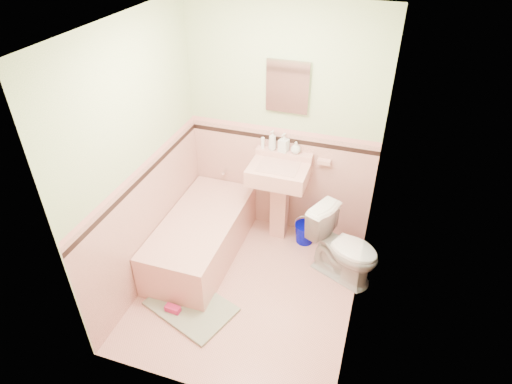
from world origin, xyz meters
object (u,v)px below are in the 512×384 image
(bucket, at_px, (305,233))
(soap_bottle_left, at_px, (272,140))
(medicine_cabinet, at_px, (288,86))
(soap_bottle_right, at_px, (296,147))
(toilet, at_px, (344,247))
(sink, at_px, (278,203))
(shoe, at_px, (173,309))
(bathtub, at_px, (202,238))
(soap_bottle_mid, at_px, (284,143))

(bucket, bearing_deg, soap_bottle_left, 160.29)
(medicine_cabinet, bearing_deg, bucket, -31.15)
(soap_bottle_right, xyz_separation_m, toilet, (0.66, -0.55, -0.71))
(sink, relative_size, shoe, 6.65)
(medicine_cabinet, bearing_deg, sink, -90.00)
(bathtub, height_order, shoe, bathtub)
(soap_bottle_mid, height_order, shoe, soap_bottle_mid)
(medicine_cabinet, xyz_separation_m, soap_bottle_mid, (-0.01, -0.03, -0.59))
(bathtub, xyz_separation_m, soap_bottle_right, (0.80, 0.71, 0.85))
(soap_bottle_left, distance_m, soap_bottle_mid, 0.12)
(medicine_cabinet, relative_size, toilet, 0.61)
(soap_bottle_left, xyz_separation_m, bucket, (0.44, -0.16, -1.00))
(soap_bottle_right, height_order, shoe, soap_bottle_right)
(bucket, height_order, shoe, bucket)
(bathtub, bearing_deg, soap_bottle_mid, 46.59)
(soap_bottle_left, relative_size, shoe, 1.51)
(soap_bottle_right, bearing_deg, medicine_cabinet, 165.97)
(soap_bottle_left, height_order, toilet, soap_bottle_left)
(bathtub, xyz_separation_m, soap_bottle_mid, (0.67, 0.71, 0.88))
(bathtub, bearing_deg, soap_bottle_left, 52.29)
(medicine_cabinet, relative_size, bucket, 1.91)
(sink, relative_size, soap_bottle_right, 7.24)
(toilet, relative_size, bucket, 3.15)
(soap_bottle_mid, distance_m, bucket, 1.06)
(soap_bottle_left, relative_size, toilet, 0.29)
(soap_bottle_right, bearing_deg, sink, -123.70)
(soap_bottle_mid, bearing_deg, toilet, -34.73)
(bathtub, xyz_separation_m, toilet, (1.46, 0.16, 0.14))
(bathtub, height_order, bucket, bathtub)
(bathtub, bearing_deg, medicine_cabinet, 47.42)
(sink, xyz_separation_m, shoe, (-0.61, -1.36, -0.41))
(soap_bottle_left, bearing_deg, bathtub, -127.71)
(soap_bottle_left, xyz_separation_m, shoe, (-0.48, -1.54, -1.06))
(medicine_cabinet, height_order, shoe, medicine_cabinet)
(shoe, bearing_deg, soap_bottle_right, 68.60)
(bucket, bearing_deg, sink, -176.15)
(medicine_cabinet, distance_m, soap_bottle_left, 0.60)
(soap_bottle_left, distance_m, soap_bottle_right, 0.25)
(soap_bottle_right, bearing_deg, bathtub, -138.41)
(medicine_cabinet, bearing_deg, toilet, -36.48)
(sink, bearing_deg, soap_bottle_mid, 92.68)
(soap_bottle_left, relative_size, soap_bottle_right, 1.64)
(soap_bottle_mid, xyz_separation_m, soap_bottle_right, (0.13, 0.00, -0.04))
(toilet, height_order, shoe, toilet)
(bathtub, distance_m, bucket, 1.14)
(soap_bottle_right, xyz_separation_m, bucket, (0.19, -0.16, -0.96))
(medicine_cabinet, height_order, bucket, medicine_cabinet)
(medicine_cabinet, relative_size, soap_bottle_left, 2.06)
(toilet, bearing_deg, sink, 89.02)
(bathtub, xyz_separation_m, shoe, (0.07, -0.83, -0.17))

